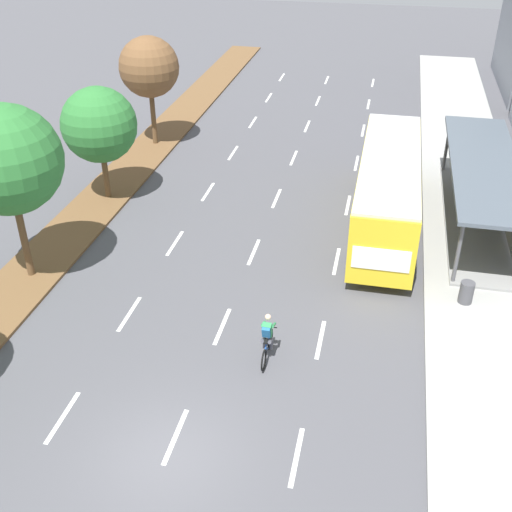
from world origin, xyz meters
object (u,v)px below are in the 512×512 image
(bus_shelter, at_px, (487,187))
(trash_bin, at_px, (466,292))
(bus, at_px, (388,185))
(median_tree_fourth, at_px, (149,67))
(cyclist, at_px, (267,339))
(median_tree_third, at_px, (99,125))
(median_tree_second, at_px, (7,160))

(bus_shelter, distance_m, trash_bin, 6.87)
(bus, relative_size, trash_bin, 13.28)
(bus_shelter, bearing_deg, bus, -164.78)
(bus, xyz_separation_m, median_tree_fourth, (-13.49, 7.29, 2.44))
(bus_shelter, xyz_separation_m, trash_bin, (-1.08, -6.66, -1.29))
(bus_shelter, height_order, bus, bus)
(cyclist, distance_m, median_tree_fourth, 20.35)
(bus_shelter, relative_size, median_tree_fourth, 1.94)
(trash_bin, bearing_deg, bus, 120.20)
(cyclist, xyz_separation_m, median_tree_third, (-9.95, 10.06, 2.96))
(median_tree_second, height_order, trash_bin, median_tree_second)
(bus_shelter, xyz_separation_m, cyclist, (-7.65, -11.13, -1.08))
(median_tree_third, xyz_separation_m, trash_bin, (16.52, -5.59, -3.17))
(cyclist, distance_m, trash_bin, 7.95)
(bus, relative_size, median_tree_second, 1.64)
(median_tree_second, distance_m, median_tree_third, 7.30)
(cyclist, xyz_separation_m, trash_bin, (6.57, 4.47, -0.22))
(bus_shelter, xyz_separation_m, median_tree_third, (-17.60, -1.07, 1.88))
(median_tree_second, bearing_deg, bus, 27.81)
(bus_shelter, relative_size, median_tree_second, 1.72)
(median_tree_second, height_order, median_tree_fourth, median_tree_second)
(bus_shelter, distance_m, median_tree_second, 19.83)
(bus, relative_size, median_tree_fourth, 1.86)
(cyclist, relative_size, median_tree_second, 0.26)
(median_tree_fourth, bearing_deg, trash_bin, -37.46)
(bus, bearing_deg, median_tree_second, -152.19)
(median_tree_fourth, bearing_deg, median_tree_third, -88.64)
(cyclist, bearing_deg, median_tree_third, 134.69)
(bus, bearing_deg, trash_bin, -59.80)
(median_tree_fourth, xyz_separation_m, trash_bin, (16.69, -12.79, -3.93))
(bus, distance_m, median_tree_third, 13.43)
(bus_shelter, relative_size, median_tree_third, 2.19)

